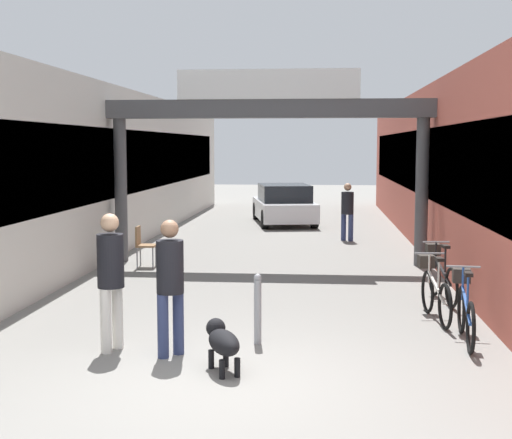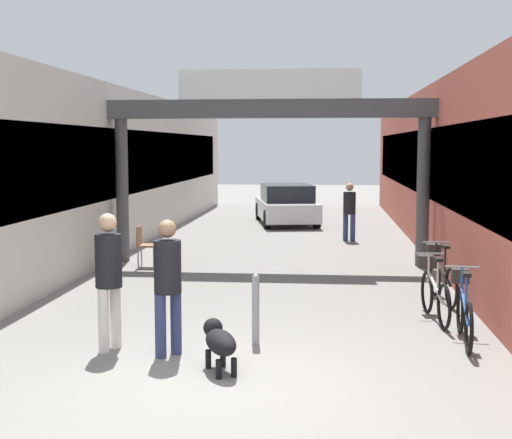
% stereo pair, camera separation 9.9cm
% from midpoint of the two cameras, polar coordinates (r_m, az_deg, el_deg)
% --- Properties ---
extents(ground_plane, '(80.00, 80.00, 0.00)m').
position_cam_midpoint_polar(ground_plane, '(8.21, -3.57, -12.72)').
color(ground_plane, gray).
extents(storefront_left, '(3.00, 26.00, 4.02)m').
position_cam_midpoint_polar(storefront_left, '(19.72, -13.46, 4.00)').
color(storefront_left, beige).
rests_on(storefront_left, ground_plane).
extents(storefront_right, '(3.00, 26.00, 4.02)m').
position_cam_midpoint_polar(storefront_right, '(19.09, 16.99, 3.85)').
color(storefront_right, '#B25142').
rests_on(storefront_right, ground_plane).
extents(arcade_sign_gateway, '(7.40, 0.47, 4.26)m').
position_cam_midpoint_polar(arcade_sign_gateway, '(15.75, 0.82, 7.46)').
color(arcade_sign_gateway, '#4C4C4F').
rests_on(arcade_sign_gateway, ground_plane).
extents(pedestrian_with_dog, '(0.48, 0.48, 1.72)m').
position_cam_midpoint_polar(pedestrian_with_dog, '(8.92, -7.20, -4.70)').
color(pedestrian_with_dog, navy).
rests_on(pedestrian_with_dog, ground_plane).
extents(pedestrian_companion, '(0.44, 0.44, 1.77)m').
position_cam_midpoint_polar(pedestrian_companion, '(9.27, -11.85, -4.15)').
color(pedestrian_companion, silver).
rests_on(pedestrian_companion, ground_plane).
extents(pedestrian_carrying_crate, '(0.48, 0.48, 1.60)m').
position_cam_midpoint_polar(pedestrian_carrying_crate, '(19.75, 7.18, 0.90)').
color(pedestrian_carrying_crate, navy).
rests_on(pedestrian_carrying_crate, ground_plane).
extents(dog_on_leash, '(0.58, 0.81, 0.57)m').
position_cam_midpoint_polar(dog_on_leash, '(8.42, -3.06, -9.67)').
color(dog_on_leash, black).
rests_on(dog_on_leash, ground_plane).
extents(bicycle_blue_nearest, '(0.46, 1.69, 0.98)m').
position_cam_midpoint_polar(bicycle_blue_nearest, '(10.04, 16.11, -6.88)').
color(bicycle_blue_nearest, black).
rests_on(bicycle_blue_nearest, ground_plane).
extents(bicycle_silver_second, '(0.46, 1.69, 0.98)m').
position_cam_midpoint_polar(bicycle_silver_second, '(11.16, 13.82, -5.54)').
color(bicycle_silver_second, black).
rests_on(bicycle_silver_second, ground_plane).
extents(bicycle_black_third, '(0.46, 1.69, 0.98)m').
position_cam_midpoint_polar(bicycle_black_third, '(12.52, 14.36, -4.31)').
color(bicycle_black_third, black).
rests_on(bicycle_black_third, ground_plane).
extents(bollard_post_metal, '(0.10, 0.10, 0.94)m').
position_cam_midpoint_polar(bollard_post_metal, '(9.50, -0.16, -7.11)').
color(bollard_post_metal, gray).
rests_on(bollard_post_metal, ground_plane).
extents(cafe_chair_wood_nearer, '(0.42, 0.42, 0.89)m').
position_cam_midpoint_polar(cafe_chair_wood_nearer, '(15.58, -9.23, -1.82)').
color(cafe_chair_wood_nearer, gray).
rests_on(cafe_chair_wood_nearer, ground_plane).
extents(parked_car_white, '(2.45, 4.25, 1.33)m').
position_cam_midpoint_polar(parked_car_white, '(23.97, 2.13, 1.20)').
color(parked_car_white, silver).
rests_on(parked_car_white, ground_plane).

